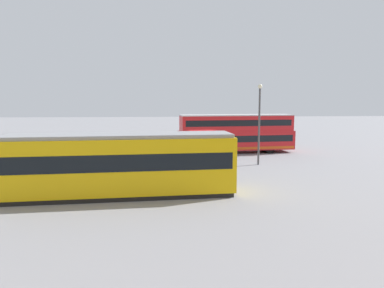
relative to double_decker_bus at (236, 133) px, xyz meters
name	(u,v)px	position (x,y,z in m)	size (l,w,h in m)	color
ground_plane	(203,156)	(3.58, 1.65, -1.99)	(160.00, 160.00, 0.00)	gray
double_decker_bus	(236,133)	(0.00, 0.00, 0.00)	(11.85, 3.61, 3.87)	red
tram_yellow	(121,164)	(9.58, 15.34, -0.19)	(12.60, 3.41, 3.47)	#E5B70C
pedestrian_near_railing	(157,156)	(7.84, 7.73, -1.04)	(0.42, 0.42, 1.66)	#33384C
pedestrian_crossing	(232,156)	(1.99, 8.23, -1.02)	(0.45, 0.45, 1.69)	#33384C
pedestrian_railing	(153,159)	(8.10, 7.64, -1.25)	(7.76, 0.70, 1.08)	gray
info_sign	(77,149)	(13.61, 8.65, -0.25)	(1.12, 0.15, 2.52)	slate
street_lamp	(259,118)	(-0.51, 6.68, 1.87)	(0.36, 0.36, 6.58)	#4C4C51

